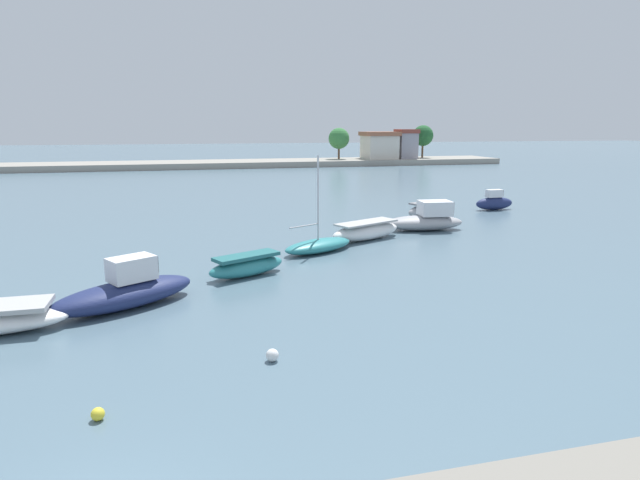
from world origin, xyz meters
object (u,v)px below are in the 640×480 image
Objects in this scene: moored_boat_8 at (494,202)px; moored_boat_7 at (429,210)px; moored_boat_5 at (366,231)px; moored_boat_2 at (126,291)px; moored_boat_3 at (247,266)px; moored_boat_4 at (318,245)px; mooring_buoy_0 at (98,414)px; moored_boat_6 at (426,219)px; mooring_buoy_1 at (272,355)px.

moored_boat_7 is at bearing -163.40° from moored_boat_8.
moored_boat_2 is at bearing -168.89° from moored_boat_5.
moored_boat_2 reaches higher than moored_boat_5.
moored_boat_4 is at bearing 15.54° from moored_boat_3.
moored_boat_8 is (26.87, 17.84, 0.00)m from moored_boat_2.
moored_boat_5 reaches higher than moored_boat_3.
moored_boat_3 is 12.60× the size of mooring_buoy_0.
moored_boat_6 is (17.71, 11.26, 0.08)m from moored_boat_2.
mooring_buoy_1 is at bearing -145.10° from moored_boat_7.
moored_boat_8 is (14.00, 8.45, 0.10)m from moored_boat_5.
moored_boat_3 is 10.52× the size of mooring_buoy_1.
mooring_buoy_0 is at bearing -138.17° from moored_boat_3.
moored_boat_6 reaches higher than moored_boat_2.
moored_boat_2 reaches higher than moored_boat_8.
moored_boat_7 is 30.81m from mooring_buoy_0.
mooring_buoy_0 is at bearing -149.59° from moored_boat_7.
moored_boat_3 is 10.07m from moored_boat_5.
moored_boat_4 is at bearing 59.03° from mooring_buoy_0.
mooring_buoy_1 is at bearing -120.77° from moored_boat_6.
moored_boat_3 is at bearing 88.24° from mooring_buoy_1.
moored_boat_8 is (17.60, 10.91, 0.25)m from moored_boat_4.
moored_boat_8 is (6.99, 2.39, 0.04)m from moored_boat_7.
moored_boat_6 is (12.76, 8.09, 0.23)m from moored_boat_3.
moored_boat_5 is at bearing 7.94° from moored_boat_4.
moored_boat_6 is at bearing 48.03° from mooring_buoy_0.
moored_boat_2 reaches higher than moored_boat_7.
moored_boat_8 is (9.17, 6.58, -0.08)m from moored_boat_6.
moored_boat_6 is at bearing -137.20° from moored_boat_7.
moored_boat_2 is 8.25m from mooring_buoy_0.
mooring_buoy_1 is at bearing -83.48° from moored_boat_2.
moored_boat_8 is 8.86× the size of mooring_buoy_1.
moored_boat_4 reaches higher than moored_boat_6.
moored_boat_2 is 32.25m from moored_boat_8.
moored_boat_8 reaches higher than moored_boat_3.
moored_boat_4 is at bearing 5.74° from moored_boat_2.
moored_boat_3 is 0.73× the size of moored_boat_6.
mooring_buoy_1 is (4.67, -6.07, -0.44)m from moored_boat_2.
moored_boat_7 is at bearing 54.75° from mooring_buoy_1.
moored_boat_5 is at bearing 5.07° from moored_boat_2.
moored_boat_5 is at bearing -151.11° from moored_boat_8.
moored_boat_5 is 1.59× the size of moored_boat_8.
moored_boat_3 is at bearing 1.60° from moored_boat_2.
mooring_buoy_1 is at bearing -135.91° from moored_boat_4.
mooring_buoy_1 is (-8.21, -15.46, -0.35)m from moored_boat_5.
mooring_buoy_1 is (-0.28, -9.24, -0.29)m from moored_boat_3.
moored_boat_4 reaches higher than moored_boat_7.
moored_boat_2 reaches higher than mooring_buoy_1.
moored_boat_4 is at bearing 70.47° from mooring_buoy_1.
moored_boat_6 reaches higher than mooring_buoy_1.
moored_boat_2 is 18.14× the size of mooring_buoy_0.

